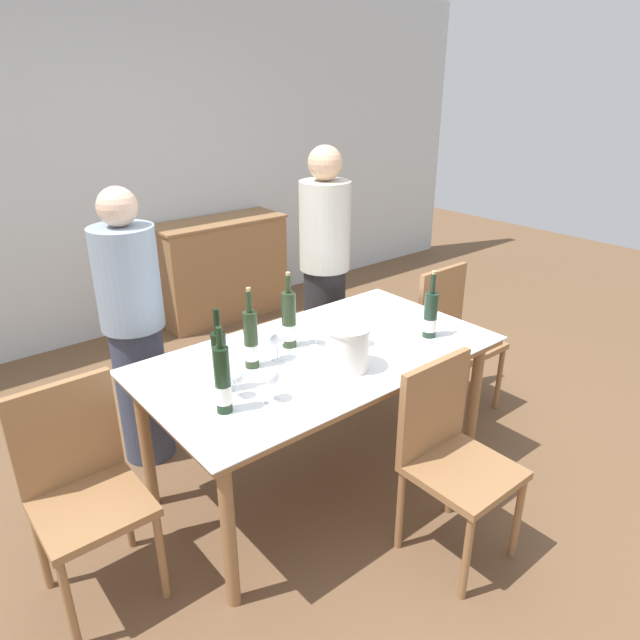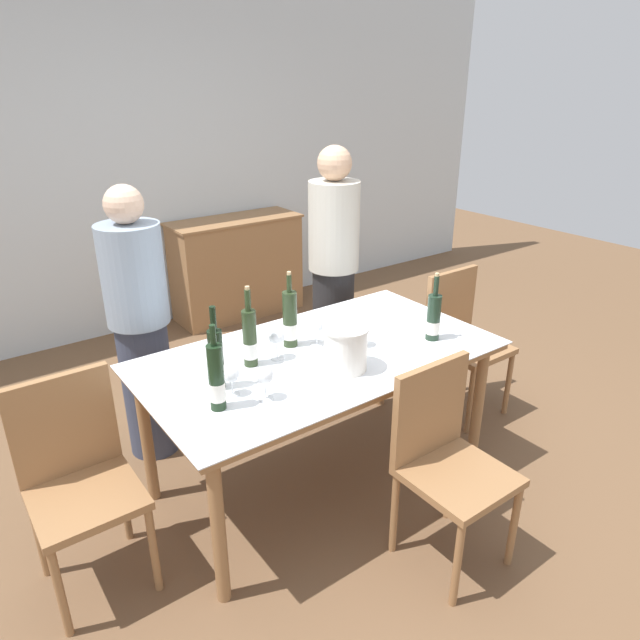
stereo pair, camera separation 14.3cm
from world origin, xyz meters
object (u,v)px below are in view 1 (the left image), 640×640
Objects in this scene: wine_bottle_2 at (251,340)px; wine_bottle_4 at (220,363)px; wine_bottle_1 at (223,382)px; wine_glass_3 at (236,378)px; wine_glass_0 at (316,328)px; wine_glass_2 at (277,339)px; wine_glass_4 at (357,325)px; chair_right_end at (452,329)px; wine_glass_1 at (270,378)px; dining_table at (320,366)px; ice_bucket at (347,346)px; sideboard_cabinet at (222,269)px; wine_bottle_3 at (289,321)px; person_guest_left at (325,274)px; wine_bottle_0 at (430,316)px; chair_left_end at (81,480)px; person_host at (135,333)px; chair_near_front at (449,448)px.

wine_bottle_2 is 0.25m from wine_bottle_4.
wine_bottle_1 is 0.13m from wine_glass_3.
wine_glass_0 is 0.25m from wine_glass_2.
wine_glass_4 reaches higher than chair_right_end.
wine_glass_1 reaches higher than chair_right_end.
dining_table is 0.27m from ice_bucket.
wine_glass_4 reaches higher than wine_glass_1.
wine_bottle_4 is (-1.37, -2.38, 0.45)m from sideboard_cabinet.
wine_bottle_1 is 0.66m from wine_bottle_3.
person_guest_left reaches higher than ice_bucket.
wine_bottle_2 is 2.61× the size of wine_glass_1.
wine_glass_0 is 1.01× the size of wine_glass_3.
wine_bottle_0 is 2.38× the size of wine_glass_1.
chair_left_end reaches higher than wine_glass_1.
wine_glass_2 is at bearing 159.60° from wine_bottle_0.
ice_bucket is at bearing -166.39° from chair_right_end.
sideboard_cabinet is 2.90m from wine_glass_1.
person_guest_left is at bearing 47.28° from wine_glass_0.
wine_bottle_0 is at bearing -1.07° from ice_bucket.
sideboard_cabinet is at bearing 68.39° from wine_bottle_3.
wine_glass_4 reaches higher than dining_table.
wine_glass_4 is (0.77, -0.04, -0.02)m from wine_bottle_4.
wine_bottle_4 reaches higher than wine_glass_2.
chair_near_front is at bearing -63.24° from person_host.
ice_bucket is 0.13× the size of person_guest_left.
chair_near_front is at bearing -78.19° from dining_table.
chair_right_end reaches higher than sideboard_cabinet.
wine_glass_2 is (-0.20, 0.08, 0.18)m from dining_table.
chair_near_front is at bearing -109.74° from person_guest_left.
wine_glass_3 is 0.15× the size of chair_right_end.
person_guest_left reaches higher than wine_glass_2.
chair_right_end is at bearing 7.75° from wine_bottle_1.
wine_glass_0 is at bearing 31.70° from wine_glass_1.
wine_glass_2 is at bearing 163.14° from wine_glass_4.
wine_glass_1 is 0.09× the size of person_guest_left.
wine_bottle_3 is (0.58, 0.33, 0.00)m from wine_bottle_1.
wine_glass_3 is at bearing 169.43° from ice_bucket.
wine_bottle_3 is 0.43× the size of chair_right_end.
wine_bottle_4 reaches higher than wine_bottle_1.
wine_glass_1 is (-0.49, -0.30, 0.02)m from wine_glass_0.
wine_glass_3 is 0.15× the size of chair_near_front.
wine_bottle_1 is (-1.22, 0.05, 0.02)m from wine_bottle_0.
sideboard_cabinet is at bearing 71.21° from dining_table.
wine_glass_1 is at bearing -165.48° from wine_glass_4.
chair_left_end is (-0.84, -0.01, -0.37)m from wine_bottle_2.
wine_bottle_0 reaches higher than wine_glass_0.
wine_bottle_2 is 1.02m from chair_near_front.
chair_left_end reaches higher than wine_glass_0.
chair_left_end is (-1.18, 0.09, -0.16)m from dining_table.
wine_bottle_4 reaches higher than dining_table.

